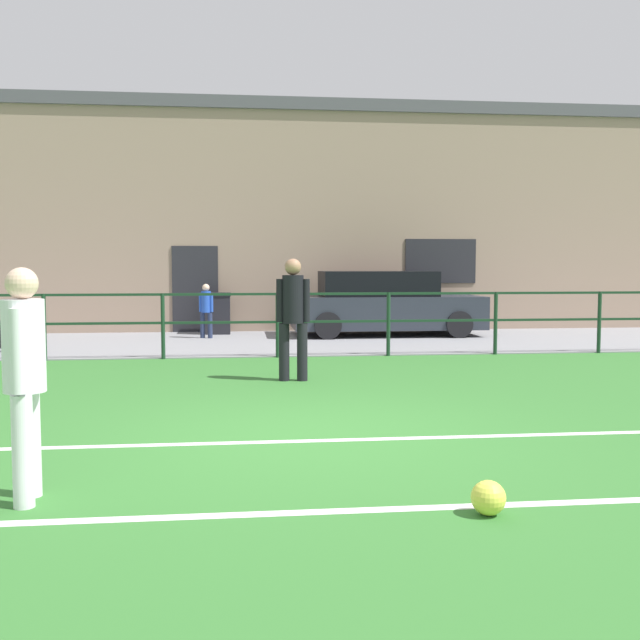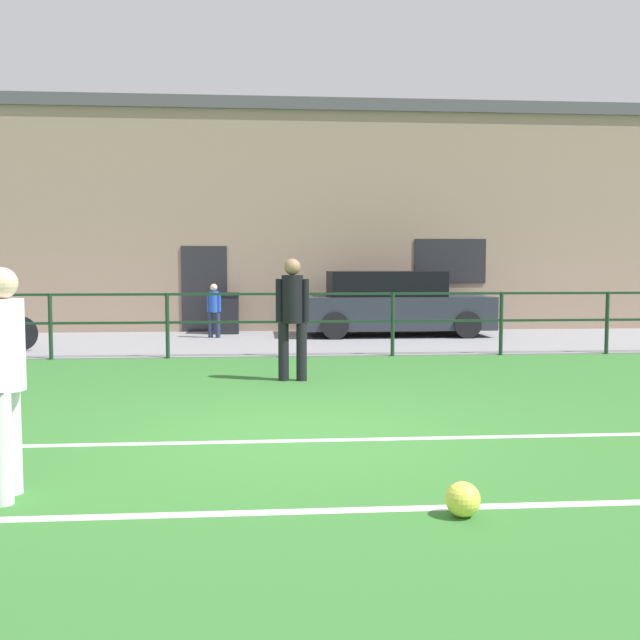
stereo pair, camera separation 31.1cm
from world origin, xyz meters
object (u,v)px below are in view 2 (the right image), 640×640
object	(u,v)px
parked_car_red	(392,305)
spectator_child	(214,307)
trash_bin_0	(226,313)
soccer_ball_match	(463,499)
player_goalkeeper	(292,312)
player_striker	(4,369)

from	to	relation	value
parked_car_red	spectator_child	bearing A→B (deg)	-175.93
parked_car_red	trash_bin_0	xyz separation A→B (m)	(-3.84, 0.70, -0.22)
soccer_ball_match	spectator_child	distance (m)	12.07
player_goalkeeper	parked_car_red	xyz separation A→B (m)	(2.58, 6.39, -0.26)
soccer_ball_match	player_striker	bearing A→B (deg)	168.63
spectator_child	trash_bin_0	bearing A→B (deg)	-83.99
player_striker	spectator_child	world-z (taller)	player_striker
soccer_ball_match	spectator_child	xyz separation A→B (m)	(-2.34, 11.82, 0.59)
soccer_ball_match	parked_car_red	distance (m)	12.25
parked_car_red	trash_bin_0	size ratio (longest dim) A/B	4.48
player_striker	player_goalkeeper	bearing A→B (deg)	152.83
player_goalkeeper	player_striker	distance (m)	5.57
player_striker	parked_car_red	world-z (taller)	player_striker
player_goalkeeper	player_striker	size ratio (longest dim) A/B	1.07
player_goalkeeper	soccer_ball_match	size ratio (longest dim) A/B	7.52
player_goalkeeper	player_striker	xyz separation A→B (m)	(-2.22, -5.11, -0.06)
player_striker	parked_car_red	distance (m)	12.46
soccer_ball_match	spectator_child	world-z (taller)	spectator_child
player_goalkeeper	spectator_child	world-z (taller)	player_goalkeeper
player_goalkeeper	trash_bin_0	size ratio (longest dim) A/B	1.78
player_goalkeeper	trash_bin_0	distance (m)	7.22
soccer_ball_match	trash_bin_0	distance (m)	12.99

